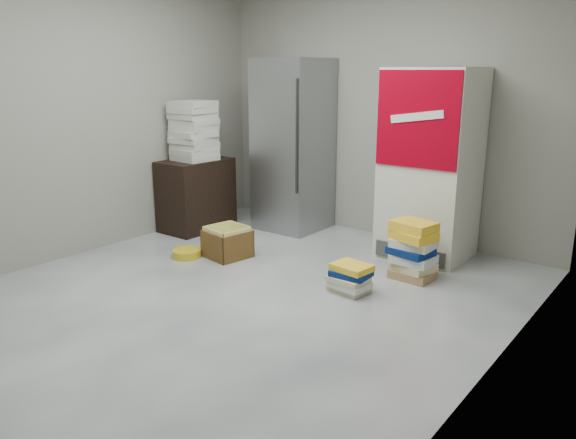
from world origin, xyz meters
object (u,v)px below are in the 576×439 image
(wood_shelf, at_px, (196,195))
(cardboard_box, at_px, (227,244))
(steel_fridge, at_px, (293,146))
(coke_cooler, at_px, (430,164))
(phonebook_stack_main, at_px, (413,250))

(wood_shelf, xyz_separation_m, cardboard_box, (0.97, -0.52, -0.27))
(steel_fridge, bearing_deg, cardboard_box, -83.43)
(steel_fridge, bearing_deg, coke_cooler, -0.18)
(coke_cooler, bearing_deg, steel_fridge, 179.82)
(steel_fridge, xyz_separation_m, cardboard_box, (0.14, -1.25, -0.82))
(steel_fridge, xyz_separation_m, phonebook_stack_main, (1.83, -0.68, -0.69))
(steel_fridge, bearing_deg, wood_shelf, -138.69)
(phonebook_stack_main, bearing_deg, cardboard_box, -151.41)
(cardboard_box, bearing_deg, steel_fridge, 106.42)
(phonebook_stack_main, xyz_separation_m, cardboard_box, (-1.69, -0.57, -0.13))
(steel_fridge, relative_size, cardboard_box, 4.36)
(phonebook_stack_main, height_order, cardboard_box, phonebook_stack_main)
(coke_cooler, bearing_deg, cardboard_box, -140.42)
(coke_cooler, distance_m, cardboard_box, 2.10)
(phonebook_stack_main, relative_size, cardboard_box, 1.18)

